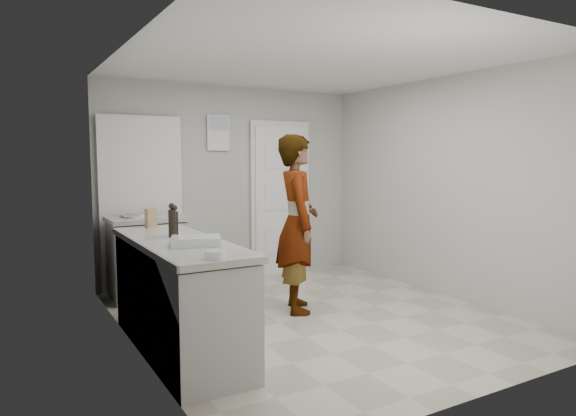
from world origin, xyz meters
TOP-DOWN VIEW (x-y plane):
  - ground at (0.00, 0.00)m, footprint 4.00×4.00m
  - room_shell at (-0.17, 1.95)m, footprint 4.00×4.00m
  - main_counter at (-1.45, -0.20)m, footprint 0.64×1.96m
  - side_counter at (-1.25, 1.55)m, footprint 0.84×0.61m
  - person at (-0.03, 0.29)m, footprint 0.66×0.78m
  - cake_mix_box at (-1.44, 0.66)m, footprint 0.12×0.09m
  - spice_jar at (-1.37, 0.15)m, footprint 0.05×0.05m
  - oil_cruet_a at (-1.40, 0.04)m, footprint 0.07×0.07m
  - oil_cruet_b at (-1.44, -0.03)m, footprint 0.06×0.06m
  - baking_dish at (-1.41, -0.51)m, footprint 0.44×0.37m
  - egg_bowl at (-1.47, -1.06)m, footprint 0.14×0.14m
  - papers at (-1.35, 1.59)m, footprint 0.31×0.35m

SIDE VIEW (x-z plane):
  - ground at x=0.00m, z-range 0.00..0.00m
  - main_counter at x=-1.45m, z-range -0.04..0.89m
  - side_counter at x=-1.25m, z-range -0.03..0.89m
  - person at x=-0.03m, z-range 0.00..1.82m
  - papers at x=-1.35m, z-range 0.93..0.93m
  - egg_bowl at x=-1.47m, z-range 0.93..0.98m
  - baking_dish at x=-1.41m, z-range 0.92..0.99m
  - spice_jar at x=-1.37m, z-range 0.93..1.00m
  - cake_mix_box at x=-1.44m, z-range 0.93..1.11m
  - room_shell at x=-0.17m, z-range -0.98..3.02m
  - oil_cruet_a at x=-1.40m, z-range 0.92..1.18m
  - oil_cruet_b at x=-1.44m, z-range 0.92..1.21m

